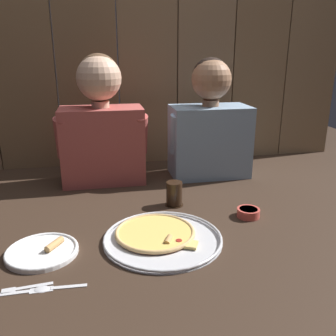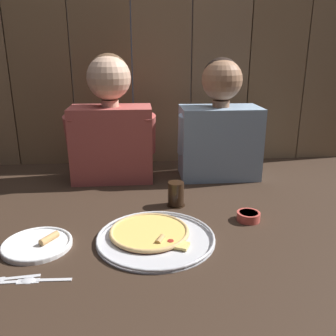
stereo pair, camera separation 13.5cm
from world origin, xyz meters
TOP-DOWN VIEW (x-y plane):
  - ground_plane at (0.00, 0.00)m, footprint 3.20×3.20m
  - pizza_tray at (-0.09, -0.10)m, footprint 0.39×0.39m
  - dinner_plate at (-0.46, -0.13)m, footprint 0.22×0.22m
  - drinking_glass at (0.01, 0.16)m, footprint 0.07×0.07m
  - dipping_bowl at (0.27, 0.00)m, footprint 0.09×0.09m
  - table_fork at (-0.49, -0.30)m, footprint 0.13×0.03m
  - table_knife at (-0.49, -0.32)m, footprint 0.16×0.02m
  - table_spoon at (-0.42, -0.31)m, footprint 0.14×0.03m
  - diner_left at (-0.26, 0.50)m, footprint 0.41×0.21m
  - diner_right at (0.26, 0.50)m, footprint 0.41×0.22m
  - wooden_backdrop_wall at (0.00, 0.80)m, footprint 2.19×0.03m

SIDE VIEW (x-z plane):
  - ground_plane at x=0.00m, z-range 0.00..0.00m
  - table_knife at x=-0.49m, z-range 0.00..0.00m
  - table_fork at x=-0.49m, z-range 0.00..0.01m
  - table_spoon at x=-0.42m, z-range 0.00..0.01m
  - dinner_plate at x=-0.46m, z-range -0.01..0.03m
  - pizza_tray at x=-0.09m, z-range 0.00..0.02m
  - dipping_bowl at x=0.27m, z-range 0.00..0.03m
  - drinking_glass at x=0.01m, z-range 0.00..0.10m
  - diner_right at x=0.26m, z-range -0.02..0.55m
  - diner_left at x=-0.26m, z-range -0.01..0.58m
  - wooden_backdrop_wall at x=0.00m, z-range 0.00..1.16m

